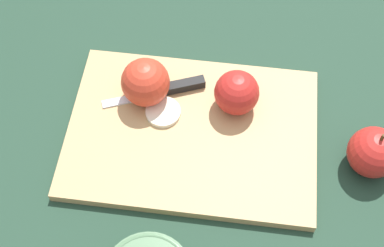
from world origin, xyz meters
name	(u,v)px	position (x,y,z in m)	size (l,w,h in m)	color
ground_plane	(192,135)	(0.00, 0.00, 0.00)	(4.00, 4.00, 0.00)	#1E3828
cutting_board	(192,133)	(0.00, 0.00, 0.01)	(0.41, 0.29, 0.02)	tan
apple_half_left	(237,93)	(-0.06, -0.06, 0.05)	(0.07, 0.07, 0.07)	red
apple_half_right	(145,82)	(0.08, -0.05, 0.06)	(0.08, 0.08, 0.08)	red
knife	(175,88)	(0.04, -0.07, 0.02)	(0.17, 0.08, 0.02)	silver
apple_slice	(163,112)	(0.05, -0.02, 0.02)	(0.06, 0.06, 0.01)	#EFE5C6
apple_whole	(373,152)	(-0.28, 0.01, 0.04)	(0.08, 0.08, 0.09)	red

